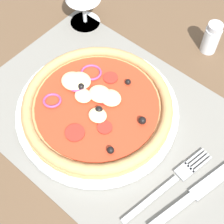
% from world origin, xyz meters
% --- Properties ---
extents(ground_plane, '(1.90, 1.40, 0.02)m').
position_xyz_m(ground_plane, '(0.00, 0.00, -0.01)').
color(ground_plane, brown).
extents(placemat, '(0.51, 0.34, 0.00)m').
position_xyz_m(placemat, '(0.00, 0.00, 0.00)').
color(placemat, slate).
rests_on(placemat, ground_plane).
extents(plate, '(0.28, 0.28, 0.01)m').
position_xyz_m(plate, '(-0.04, -0.01, 0.01)').
color(plate, white).
rests_on(plate, placemat).
extents(pizza, '(0.26, 0.26, 0.03)m').
position_xyz_m(pizza, '(-0.04, -0.01, 0.03)').
color(pizza, tan).
rests_on(pizza, plate).
extents(fork, '(0.05, 0.18, 0.00)m').
position_xyz_m(fork, '(0.13, -0.03, 0.01)').
color(fork, '#B2B5BA').
rests_on(fork, placemat).
extents(knife, '(0.07, 0.20, 0.01)m').
position_xyz_m(knife, '(0.18, -0.01, 0.01)').
color(knife, '#B2B5BA').
rests_on(knife, placemat).
extents(pepper_shaker, '(0.03, 0.03, 0.07)m').
position_xyz_m(pepper_shaker, '(0.03, 0.25, 0.03)').
color(pepper_shaker, silver).
rests_on(pepper_shaker, ground_plane).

